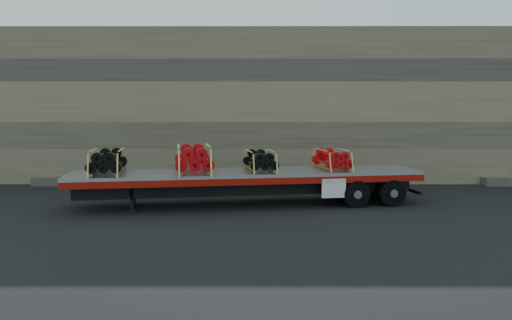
{
  "coord_description": "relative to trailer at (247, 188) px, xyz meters",
  "views": [
    {
      "loc": [
        1.33,
        -17.26,
        3.31
      ],
      "look_at": [
        1.3,
        0.88,
        1.51
      ],
      "focal_mm": 35.0,
      "sensor_mm": 36.0,
      "label": 1
    }
  ],
  "objects": [
    {
      "name": "ground",
      "position": [
        -0.98,
        -0.06,
        -0.61
      ],
      "size": [
        120.0,
        120.0,
        0.0
      ],
      "primitive_type": "plane",
      "color": "black",
      "rests_on": "ground"
    },
    {
      "name": "rock_wall",
      "position": [
        -0.98,
        6.44,
        2.89
      ],
      "size": [
        44.0,
        3.0,
        7.0
      ],
      "primitive_type": "cube",
      "color": "#7A6B54",
      "rests_on": "ground"
    },
    {
      "name": "trailer",
      "position": [
        0.0,
        0.0,
        0.0
      ],
      "size": [
        12.34,
        4.3,
        1.21
      ],
      "primitive_type": null,
      "rotation": [
        0.0,
        0.0,
        0.17
      ],
      "color": "#AAACB1",
      "rests_on": "ground"
    },
    {
      "name": "bundle_front",
      "position": [
        -4.64,
        -0.78,
        0.99
      ],
      "size": [
        1.43,
        2.33,
        0.77
      ],
      "primitive_type": null,
      "rotation": [
        0.0,
        0.0,
        0.17
      ],
      "color": "black",
      "rests_on": "trailer"
    },
    {
      "name": "bundle_midfront",
      "position": [
        -1.83,
        -0.31,
        1.04
      ],
      "size": [
        1.63,
        2.64,
        0.88
      ],
      "primitive_type": null,
      "rotation": [
        0.0,
        0.0,
        0.17
      ],
      "color": "red",
      "rests_on": "trailer"
    },
    {
      "name": "bundle_midrear",
      "position": [
        0.46,
        0.08,
        0.94
      ],
      "size": [
        1.25,
        2.03,
        0.67
      ],
      "primitive_type": null,
      "rotation": [
        0.0,
        0.0,
        0.17
      ],
      "color": "black",
      "rests_on": "trailer"
    },
    {
      "name": "bundle_rear",
      "position": [
        3.05,
        0.51,
        0.95
      ],
      "size": [
        1.26,
        2.05,
        0.68
      ],
      "primitive_type": null,
      "rotation": [
        0.0,
        0.0,
        0.17
      ],
      "color": "red",
      "rests_on": "trailer"
    }
  ]
}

